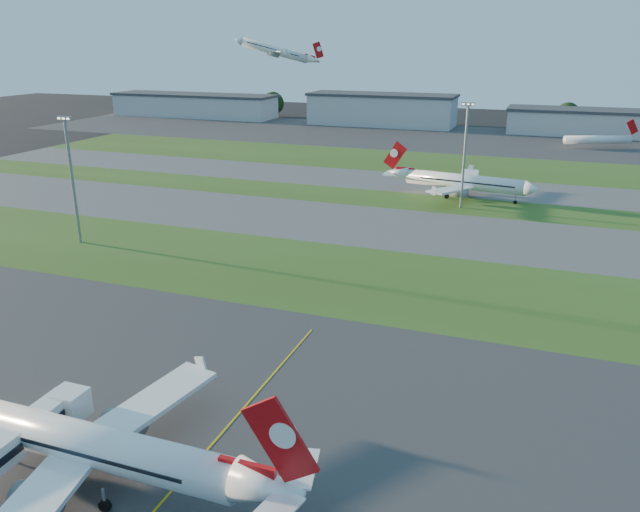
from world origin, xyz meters
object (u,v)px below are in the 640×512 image
at_px(light_mast_west, 71,172).
at_px(light_mast_centre, 465,149).
at_px(mini_jet_near, 598,139).
at_px(airliner_taxiing, 463,182).
at_px(airliner_parked, 90,446).

distance_m(light_mast_west, light_mast_centre, 89.64).
bearing_deg(light_mast_west, mini_jet_near, 57.48).
xyz_separation_m(airliner_taxiing, light_mast_west, (-68.78, -66.60, 10.55)).
distance_m(airliner_parked, mini_jet_near, 233.02).
xyz_separation_m(airliner_taxiing, light_mast_centre, (1.22, -10.60, 10.55)).
height_order(light_mast_west, light_mast_centre, same).
bearing_deg(airliner_taxiing, light_mast_centre, 105.09).
relative_size(airliner_parked, light_mast_west, 1.50).
distance_m(mini_jet_near, light_mast_centre, 117.18).
height_order(airliner_taxiing, light_mast_west, light_mast_west).
bearing_deg(airliner_taxiing, airliner_parked, 91.21).
height_order(airliner_taxiing, mini_jet_near, airliner_taxiing).
height_order(mini_jet_near, light_mast_west, light_mast_west).
height_order(airliner_parked, light_mast_centre, light_mast_centre).
height_order(mini_jet_near, light_mast_centre, light_mast_centre).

